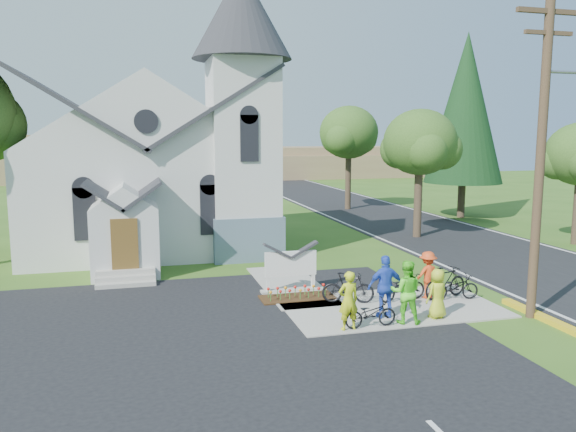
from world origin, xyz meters
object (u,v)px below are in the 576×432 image
object	(u,v)px
cyclist_0	(348,301)
bike_2	(402,287)
bike_1	(348,288)
bike_3	(445,282)
utility_pole	(543,143)
bike_0	(370,313)
cyclist_1	(406,292)
cyclist_3	(428,275)
church_sign	(291,264)
cyclist_2	(386,287)
bike_4	(455,287)
cyclist_4	(437,293)

from	to	relation	value
cyclist_0	bike_2	distance (m)	3.57
bike_1	bike_3	distance (m)	3.47
utility_pole	bike_1	world-z (taller)	utility_pole
bike_0	bike_2	distance (m)	3.03
bike_0	cyclist_1	size ratio (longest dim) A/B	0.84
cyclist_3	church_sign	bearing A→B (deg)	-31.70
church_sign	cyclist_2	bearing A→B (deg)	-61.05
church_sign	bike_4	xyz separation A→B (m)	(5.14, -2.55, -0.53)
cyclist_4	bike_4	distance (m)	2.25
bike_4	cyclist_1	bearing A→B (deg)	128.60
utility_pole	cyclist_3	world-z (taller)	utility_pole
bike_1	church_sign	bearing A→B (deg)	55.41
bike_1	cyclist_4	bearing A→B (deg)	-116.87
cyclist_3	cyclist_1	bearing A→B (deg)	42.64
cyclist_4	cyclist_3	bearing A→B (deg)	-127.94
utility_pole	bike_1	bearing A→B (deg)	151.80
bike_0	bike_1	size ratio (longest dim) A/B	0.92
utility_pole	bike_2	bearing A→B (deg)	142.45
bike_0	bike_4	size ratio (longest dim) A/B	0.95
cyclist_1	cyclist_2	size ratio (longest dim) A/B	0.98
bike_4	bike_0	bearing A→B (deg)	121.51
bike_0	cyclist_3	xyz separation A→B (m)	(3.11, 2.30, 0.39)
cyclist_0	cyclist_3	xyz separation A→B (m)	(3.81, 2.30, -0.05)
cyclist_2	bike_2	distance (m)	2.02
cyclist_0	bike_4	xyz separation A→B (m)	(4.61, 1.85, -0.43)
church_sign	bike_4	bearing A→B (deg)	-26.35
cyclist_4	cyclist_1	bearing A→B (deg)	-8.42
bike_2	bike_0	bearing A→B (deg)	127.70
utility_pole	bike_2	distance (m)	6.36
church_sign	bike_3	size ratio (longest dim) A/B	1.18
cyclist_1	bike_0	bearing A→B (deg)	28.12
church_sign	cyclist_2	world-z (taller)	cyclist_2
bike_0	cyclist_3	bearing A→B (deg)	-55.36
cyclist_0	cyclist_1	bearing A→B (deg)	177.53
bike_2	bike_4	size ratio (longest dim) A/B	1.08
church_sign	bike_2	distance (m)	4.03
cyclist_0	bike_1	xyz separation A→B (m)	(0.93, 2.44, -0.34)
utility_pole	cyclist_1	world-z (taller)	utility_pole
bike_2	bike_3	xyz separation A→B (m)	(1.59, -0.09, 0.09)
utility_pole	cyclist_0	xyz separation A→B (m)	(-6.03, 0.30, -4.48)
church_sign	cyclist_3	bearing A→B (deg)	-25.78
cyclist_1	cyclist_3	xyz separation A→B (m)	(1.93, 2.19, -0.14)
church_sign	utility_pole	xyz separation A→B (m)	(6.56, -4.70, 4.38)
church_sign	bike_3	world-z (taller)	church_sign
cyclist_1	cyclist_4	xyz separation A→B (m)	(1.16, 0.17, -0.18)
cyclist_1	cyclist_2	bearing A→B (deg)	-35.88
bike_0	bike_4	bearing A→B (deg)	-66.52
cyclist_2	bike_3	xyz separation A→B (m)	(2.89, 1.37, -0.42)
church_sign	bike_1	distance (m)	2.49
church_sign	bike_4	world-z (taller)	church_sign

